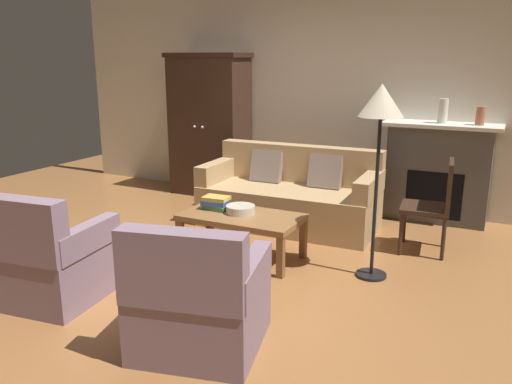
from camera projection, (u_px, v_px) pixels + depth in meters
ground_plane at (216, 266)px, 4.67m from camera, size 9.60×9.60×0.00m
back_wall at (318, 92)px, 6.53m from camera, size 7.20×0.10×2.80m
fireplace at (438, 172)px, 5.85m from camera, size 1.26×0.48×1.12m
armoire at (209, 125)px, 6.96m from camera, size 1.06×0.57×1.88m
couch at (290, 197)px, 5.74m from camera, size 1.94×0.90×0.86m
coffee_table at (242, 220)px, 4.78m from camera, size 1.10×0.60×0.42m
fruit_bowl at (241, 209)px, 4.81m from camera, size 0.27×0.27×0.07m
book_stack at (216, 203)px, 4.92m from camera, size 0.27×0.20×0.12m
mantel_vase_cream at (443, 111)px, 5.66m from camera, size 0.10×0.10×0.27m
mantel_vase_terracotta at (480, 116)px, 5.50m from camera, size 0.09×0.09×0.20m
armchair_near_left at (48, 261)px, 3.97m from camera, size 0.86×0.86×0.88m
armchair_near_right at (198, 303)px, 3.28m from camera, size 0.92×0.92×0.88m
side_chair_wooden at (435, 201)px, 4.89m from camera, size 0.48×0.48×0.90m
floor_lamp at (381, 112)px, 4.11m from camera, size 0.36×0.36×1.62m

